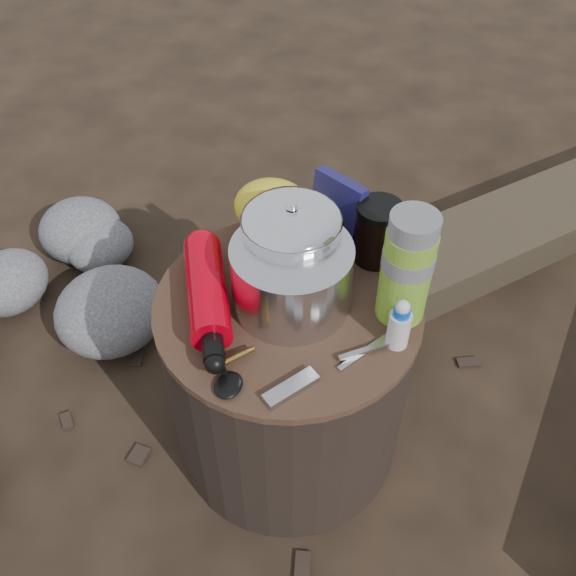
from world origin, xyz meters
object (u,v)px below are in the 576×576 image
(fuel_bottle, at_px, (207,290))
(stump, at_px, (288,377))
(thermos, at_px, (407,268))
(travel_mug, at_px, (377,233))
(camping_pot, at_px, (292,245))

(fuel_bottle, bearing_deg, stump, -8.61)
(stump, height_order, thermos, thermos)
(travel_mug, bearing_deg, stump, -123.50)
(stump, bearing_deg, fuel_bottle, -158.79)
(camping_pot, distance_m, thermos, 0.21)
(stump, distance_m, fuel_bottle, 0.29)
(travel_mug, bearing_deg, thermos, -56.99)
(camping_pot, distance_m, fuel_bottle, 0.17)
(stump, distance_m, thermos, 0.38)
(camping_pot, relative_size, travel_mug, 1.40)
(camping_pot, distance_m, travel_mug, 0.17)
(fuel_bottle, bearing_deg, camping_pot, 13.67)
(fuel_bottle, relative_size, thermos, 1.37)
(stump, relative_size, travel_mug, 3.92)
(camping_pot, bearing_deg, travel_mug, 40.85)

